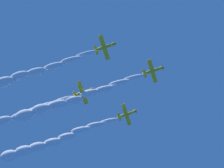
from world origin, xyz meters
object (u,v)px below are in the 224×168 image
object	(u,v)px
airplane_right_wingman	(105,47)
airplane_slot_tail	(84,92)
airplane_lead	(153,70)
airplane_left_wingman	(127,114)

from	to	relation	value
airplane_right_wingman	airplane_slot_tail	xyz separation A→B (m)	(1.32, 16.30, -0.43)
airplane_lead	airplane_left_wingman	xyz separation A→B (m)	(1.00, 17.33, -0.33)
airplane_left_wingman	airplane_slot_tail	bearing A→B (deg)	-177.22
airplane_right_wingman	airplane_slot_tail	world-z (taller)	airplane_right_wingman
airplane_left_wingman	airplane_right_wingman	bearing A→B (deg)	-136.19
airplane_lead	airplane_right_wingman	xyz separation A→B (m)	(-16.84, 0.22, -1.31)
airplane_left_wingman	airplane_slot_tail	distance (m)	16.59
airplane_lead	airplane_right_wingman	size ratio (longest dim) A/B	1.00
airplane_right_wingman	airplane_slot_tail	distance (m)	16.36
airplane_right_wingman	airplane_slot_tail	size ratio (longest dim) A/B	1.00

